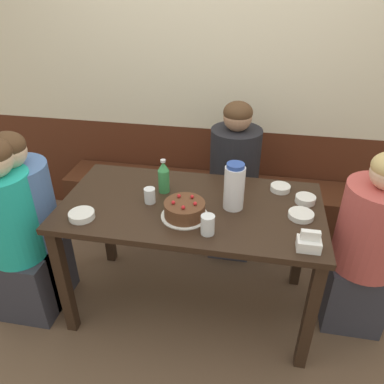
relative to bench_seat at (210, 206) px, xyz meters
name	(u,v)px	position (x,y,z in m)	size (l,w,h in m)	color
ground_plane	(191,303)	(0.00, -0.83, -0.23)	(12.00, 12.00, 0.00)	brown
back_wall	(218,74)	(0.00, 0.22, 1.02)	(4.80, 0.04, 2.50)	#4C2314
bench_seat	(210,206)	(0.00, 0.00, 0.00)	(2.35, 0.38, 0.46)	#472314
dining_table	(191,219)	(0.00, -0.83, 0.44)	(1.46, 0.75, 0.78)	black
birthday_cake	(185,210)	(-0.01, -0.95, 0.59)	(0.25, 0.25, 0.11)	white
water_pitcher	(234,187)	(0.23, -0.82, 0.68)	(0.11, 0.11, 0.27)	white
soju_bottle	(164,177)	(-0.18, -0.72, 0.64)	(0.07, 0.07, 0.21)	#388E4C
napkin_holder	(309,243)	(0.61, -1.11, 0.58)	(0.11, 0.08, 0.11)	white
bowl_soup_white	(82,215)	(-0.54, -1.07, 0.56)	(0.14, 0.14, 0.03)	white
bowl_rice_small	(305,199)	(0.63, -0.69, 0.57)	(0.11, 0.11, 0.04)	white
bowl_side_dish	(301,215)	(0.59, -0.85, 0.56)	(0.13, 0.13, 0.03)	white
bowl_sauce_shallow	(280,188)	(0.49, -0.58, 0.56)	(0.12, 0.12, 0.03)	white
glass_water_tall	(150,196)	(-0.23, -0.85, 0.59)	(0.06, 0.06, 0.09)	silver
glass_tumbler_short	(208,225)	(0.13, -1.08, 0.60)	(0.07, 0.07, 0.10)	silver
person_teal_shirt	(17,239)	(-0.99, -1.06, 0.34)	(0.34, 0.31, 1.19)	#33333D
person_pale_blue_shirt	(366,248)	(0.99, -0.77, 0.33)	(0.37, 0.37, 1.15)	#33333D
person_grey_tee	(233,184)	(0.19, -0.19, 0.34)	(0.35, 0.35, 1.18)	#33333D
person_dark_striped	(28,224)	(-0.99, -0.93, 0.35)	(0.37, 0.37, 1.17)	#33333D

